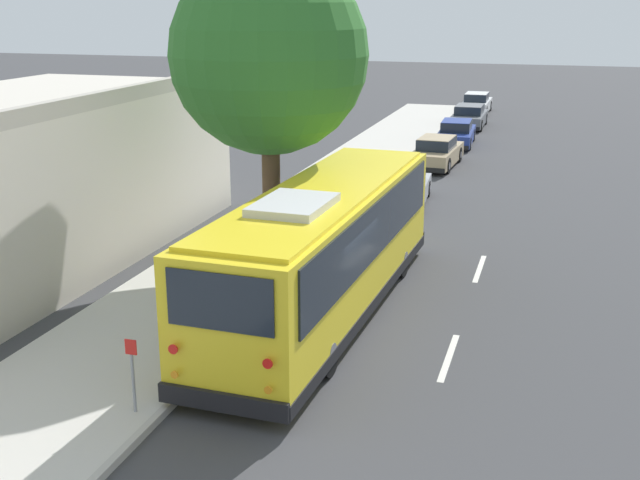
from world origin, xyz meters
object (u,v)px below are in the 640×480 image
object	(u,v)px
sign_post_near	(133,375)
parked_sedan_tan	(437,153)
street_tree	(271,41)
parked_sedan_silver	(403,188)
shuttle_bus	(324,245)
parked_sedan_gray	(469,117)
parked_sedan_blue	(456,134)
parked_sedan_white	(476,104)
sign_post_far	(174,342)

from	to	relation	value
sign_post_near	parked_sedan_tan	bearing A→B (deg)	-3.83
street_tree	sign_post_near	xyz separation A→B (m)	(-8.88, -0.61, -5.27)
parked_sedan_silver	parked_sedan_tan	bearing A→B (deg)	-4.80
shuttle_bus	parked_sedan_gray	size ratio (longest dim) A/B	2.47
shuttle_bus	parked_sedan_gray	bearing A→B (deg)	2.40
shuttle_bus	sign_post_near	size ratio (longest dim) A/B	8.10
parked_sedan_silver	sign_post_near	world-z (taller)	sign_post_near
parked_sedan_blue	parked_sedan_white	world-z (taller)	parked_sedan_white
shuttle_bus	parked_sedan_silver	size ratio (longest dim) A/B	2.65
parked_sedan_silver	street_tree	distance (m)	9.93
shuttle_bus	street_tree	distance (m)	5.93
parked_sedan_silver	parked_sedan_blue	distance (m)	12.87
parked_sedan_white	sign_post_far	bearing A→B (deg)	178.32
sign_post_far	street_tree	bearing A→B (deg)	4.75
parked_sedan_tan	sign_post_far	size ratio (longest dim) A/B	3.43
shuttle_bus	parked_sedan_gray	distance (m)	30.09
parked_sedan_blue	street_tree	distance (m)	21.67
sign_post_near	sign_post_far	distance (m)	1.59
parked_sedan_gray	sign_post_far	bearing A→B (deg)	177.00
sign_post_far	parked_sedan_tan	bearing A→B (deg)	-4.11
parked_sedan_white	sign_post_near	bearing A→B (deg)	178.39
sign_post_near	street_tree	bearing A→B (deg)	3.90
parked_sedan_blue	sign_post_far	distance (m)	28.16
parked_sedan_blue	parked_sedan_white	distance (m)	12.35
shuttle_bus	parked_sedan_gray	xyz separation A→B (m)	(30.07, 0.16, -1.12)
parked_sedan_white	parked_sedan_blue	bearing A→B (deg)	-178.18
parked_sedan_white	sign_post_far	world-z (taller)	sign_post_far
parked_sedan_silver	parked_sedan_blue	xyz separation A→B (m)	(12.86, -0.20, 0.01)
parked_sedan_gray	parked_sedan_blue	bearing A→B (deg)	-179.60
street_tree	sign_post_far	size ratio (longest dim) A/B	6.91
street_tree	shuttle_bus	bearing A→B (deg)	-142.78
shuttle_bus	parked_sedan_blue	xyz separation A→B (m)	(23.96, 0.09, -1.14)
parked_sedan_gray	parked_sedan_silver	bearing A→B (deg)	179.33
sign_post_near	sign_post_far	xyz separation A→B (m)	(1.59, 0.00, -0.06)
sign_post_near	parked_sedan_gray	bearing A→B (deg)	-2.60
parked_sedan_silver	parked_sedan_tan	distance (m)	7.07
shuttle_bus	sign_post_near	world-z (taller)	shuttle_bus
shuttle_bus	parked_sedan_blue	size ratio (longest dim) A/B	2.44
parked_sedan_gray	parked_sedan_white	world-z (taller)	parked_sedan_white
parked_sedan_silver	parked_sedan_gray	bearing A→B (deg)	-4.34
parked_sedan_gray	street_tree	size ratio (longest dim) A/B	0.50
parked_sedan_blue	street_tree	bearing A→B (deg)	171.16
parked_sedan_silver	parked_sedan_white	size ratio (longest dim) A/B	0.92
parked_sedan_silver	sign_post_far	bearing A→B (deg)	170.46
street_tree	sign_post_far	bearing A→B (deg)	-175.25
parked_sedan_white	sign_post_far	distance (m)	40.48
parked_sedan_silver	parked_sedan_white	distance (m)	25.21
shuttle_bus	parked_sedan_white	distance (m)	36.33
parked_sedan_silver	sign_post_near	distance (m)	16.90
parked_sedan_tan	parked_sedan_gray	bearing A→B (deg)	2.78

